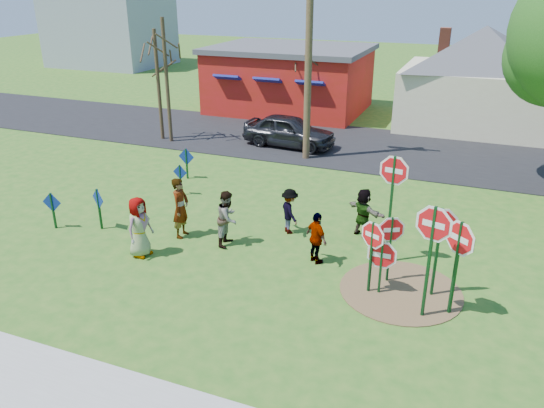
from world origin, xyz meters
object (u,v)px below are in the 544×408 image
at_px(stop_sign_a, 372,242).
at_px(stop_sign_c, 432,237).
at_px(stop_sign_b, 393,182).
at_px(stop_sign_d, 440,231).
at_px(utility_pole, 309,39).
at_px(person_a, 139,227).
at_px(person_b, 181,208).
at_px(suv, 289,131).

relative_size(stop_sign_a, stop_sign_c, 0.70).
distance_m(stop_sign_b, stop_sign_c, 2.76).
xyz_separation_m(stop_sign_a, stop_sign_d, (1.56, 0.44, 0.38)).
xyz_separation_m(stop_sign_d, utility_pole, (-6.65, 9.74, 3.44)).
height_order(stop_sign_b, utility_pole, utility_pole).
relative_size(stop_sign_a, stop_sign_b, 0.64).
relative_size(person_a, utility_pole, 0.18).
bearing_deg(person_a, stop_sign_d, -75.63).
bearing_deg(person_a, stop_sign_b, -63.58).
bearing_deg(person_b, stop_sign_d, -97.12).
xyz_separation_m(stop_sign_c, utility_pole, (-6.55, 10.78, 3.14)).
distance_m(person_a, utility_pole, 11.64).
relative_size(stop_sign_a, suv, 0.47).
xyz_separation_m(person_a, utility_pole, (1.63, 10.66, 4.37)).
bearing_deg(stop_sign_a, stop_sign_c, 5.30).
distance_m(stop_sign_c, stop_sign_d, 1.09).
bearing_deg(stop_sign_c, stop_sign_d, 99.99).
distance_m(stop_sign_c, suv, 14.65).
distance_m(stop_sign_a, stop_sign_b, 2.06).
distance_m(person_a, suv, 12.14).
relative_size(stop_sign_a, stop_sign_d, 0.82).
xyz_separation_m(stop_sign_d, person_a, (-8.29, -0.93, -0.93)).
bearing_deg(stop_sign_d, utility_pole, 104.33).
relative_size(stop_sign_b, utility_pole, 0.34).
bearing_deg(person_b, suv, -1.34).
bearing_deg(suv, person_a, -176.22).
height_order(stop_sign_c, person_b, stop_sign_c).
height_order(stop_sign_d, person_a, stop_sign_d).
height_order(stop_sign_b, suv, stop_sign_b).
height_order(suv, utility_pole, utility_pole).
relative_size(stop_sign_b, person_b, 1.72).
bearing_deg(stop_sign_b, stop_sign_a, -84.25).
relative_size(stop_sign_a, person_b, 1.09).
xyz_separation_m(stop_sign_c, stop_sign_d, (0.10, 1.04, -0.30)).
bearing_deg(person_b, stop_sign_a, -102.22).
height_order(stop_sign_d, suv, stop_sign_d).
height_order(stop_sign_c, suv, stop_sign_c).
xyz_separation_m(person_a, suv, (0.26, 12.14, -0.11)).
xyz_separation_m(stop_sign_c, person_a, (-8.18, 0.11, -1.23)).
bearing_deg(stop_sign_a, utility_pole, 144.33).
distance_m(stop_sign_a, stop_sign_d, 1.67).
relative_size(stop_sign_a, person_a, 1.16).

